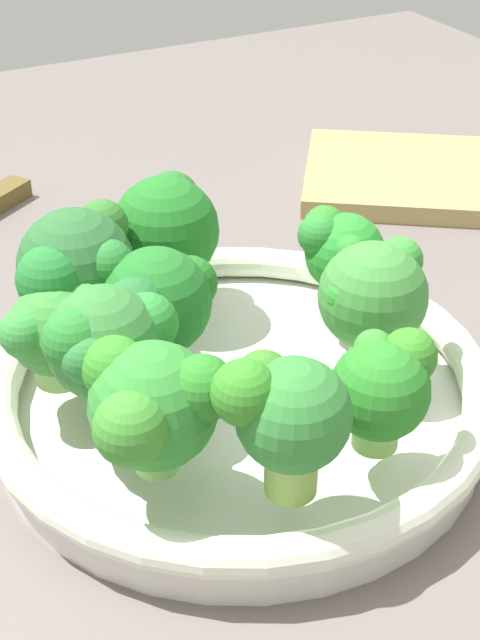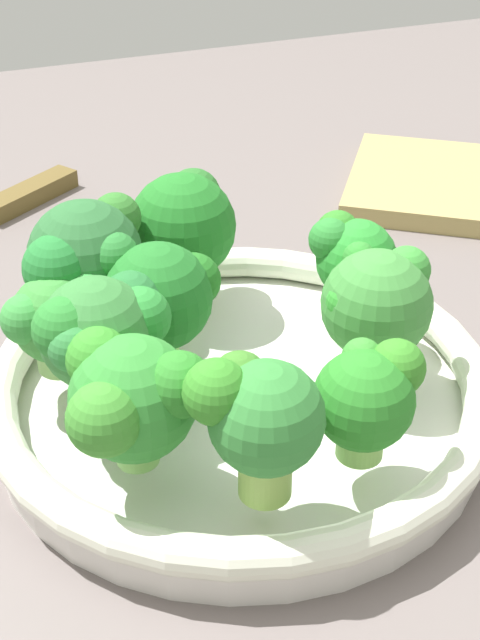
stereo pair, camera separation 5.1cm
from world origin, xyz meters
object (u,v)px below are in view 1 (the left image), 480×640
(broccoli_floret_4, at_px, (383,386))
(broccoli_floret_7, at_px, (166,225))
(broccoli_floret_0, at_px, (340,251))
(broccoli_floret_8, at_px, (105,343))
(broccoli_floret_2, at_px, (157,302))
(broccoli_floret_9, at_px, (284,413))
(broccoli_floret_6, at_px, (54,328))
(broccoli_floret_3, at_px, (77,267))
(cutting_board, at_px, (448,178))
(broccoli_floret_1, at_px, (152,405))
(broccoli_floret_5, at_px, (373,295))
(bowl, at_px, (240,390))

(broccoli_floret_4, height_order, broccoli_floret_7, broccoli_floret_7)
(broccoli_floret_0, distance_m, broccoli_floret_8, 0.16)
(broccoli_floret_2, distance_m, broccoli_floret_9, 0.12)
(broccoli_floret_0, xyz_separation_m, broccoli_floret_6, (0.17, -0.01, -0.01))
(broccoli_floret_2, relative_size, broccoli_floret_6, 1.18)
(broccoli_floret_0, bearing_deg, broccoli_floret_9, 48.48)
(broccoli_floret_9, bearing_deg, broccoli_floret_7, -98.07)
(broccoli_floret_6, bearing_deg, broccoli_floret_2, 165.49)
(broccoli_floret_3, relative_size, broccoli_floret_9, 1.10)
(broccoli_floret_6, distance_m, cutting_board, 0.44)
(broccoli_floret_6, height_order, broccoli_floret_7, broccoli_floret_7)
(broccoli_floret_1, bearing_deg, cutting_board, -146.00)
(broccoli_floret_0, xyz_separation_m, cutting_board, (-0.23, -0.18, -0.07))
(broccoli_floret_3, height_order, broccoli_floret_4, broccoli_floret_3)
(broccoli_floret_0, bearing_deg, broccoli_floret_3, -15.72)
(broccoli_floret_6, height_order, broccoli_floret_9, broccoli_floret_9)
(broccoli_floret_1, xyz_separation_m, cutting_board, (-0.38, -0.26, -0.07))
(broccoli_floret_4, height_order, broccoli_floret_6, broccoli_floret_4)
(broccoli_floret_5, height_order, broccoli_floret_9, broccoli_floret_9)
(broccoli_floret_5, bearing_deg, broccoli_floret_6, -18.69)
(broccoli_floret_6, distance_m, broccoli_floret_8, 0.05)
(broccoli_floret_3, distance_m, broccoli_floret_9, 0.17)
(broccoli_floret_7, xyz_separation_m, broccoli_floret_8, (0.08, 0.11, 0.01))
(broccoli_floret_5, distance_m, broccoli_floret_6, 0.18)
(broccoli_floret_1, relative_size, broccoli_floret_2, 0.96)
(broccoli_floret_1, distance_m, broccoli_floret_3, 0.12)
(broccoli_floret_2, bearing_deg, broccoli_floret_0, -179.43)
(broccoli_floret_7, bearing_deg, broccoli_floret_4, 99.47)
(broccoli_floret_8, relative_size, cutting_board, 0.31)
(broccoli_floret_9, bearing_deg, broccoli_floret_8, -58.31)
(broccoli_floret_0, relative_size, broccoli_floret_7, 0.90)
(broccoli_floret_3, xyz_separation_m, broccoli_floret_7, (-0.07, -0.04, -0.01))
(broccoli_floret_8, bearing_deg, bowl, -171.68)
(broccoli_floret_5, bearing_deg, broccoli_floret_8, -3.79)
(broccoli_floret_8, xyz_separation_m, cutting_board, (-0.39, -0.21, -0.08))
(broccoli_floret_3, bearing_deg, broccoli_floret_4, 123.67)
(broccoli_floret_1, bearing_deg, broccoli_floret_2, -114.58)
(broccoli_floret_4, relative_size, broccoli_floret_6, 0.97)
(bowl, xyz_separation_m, broccoli_floret_0, (-0.08, -0.02, 0.06))
(broccoli_floret_4, relative_size, cutting_board, 0.24)
(broccoli_floret_0, distance_m, broccoli_floret_9, 0.16)
(broccoli_floret_7, height_order, broccoli_floret_8, broccoli_floret_8)
(broccoli_floret_8, bearing_deg, broccoli_floret_0, -168.18)
(broccoli_floret_4, bearing_deg, cutting_board, -133.50)
(broccoli_floret_2, xyz_separation_m, broccoli_floret_5, (-0.11, 0.04, -0.00))
(broccoli_floret_1, bearing_deg, broccoli_floret_0, -152.28)
(broccoli_floret_0, xyz_separation_m, broccoli_floret_5, (0.01, 0.04, -0.01))
(bowl, height_order, broccoli_floret_5, broccoli_floret_5)
(broccoli_floret_5, bearing_deg, cutting_board, -136.70)
(broccoli_floret_3, xyz_separation_m, cutting_board, (-0.38, -0.14, -0.08))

